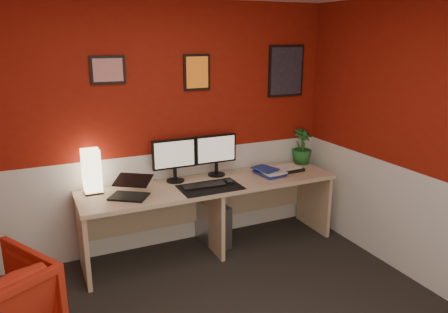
{
  "coord_description": "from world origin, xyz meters",
  "views": [
    {
      "loc": [
        -1.03,
        -2.34,
        2.14
      ],
      "look_at": [
        0.6,
        1.21,
        1.05
      ],
      "focal_mm": 34.3,
      "sensor_mm": 36.0,
      "label": 1
    }
  ],
  "objects_px": {
    "potted_plant": "(302,146)",
    "pc_tower": "(213,223)",
    "shoji_lamp": "(92,172)",
    "laptop": "(128,186)",
    "desk": "(212,216)",
    "zen_tray": "(285,169)",
    "monitor_right": "(216,149)",
    "monitor_left": "(175,154)"
  },
  "relations": [
    {
      "from": "potted_plant",
      "to": "pc_tower",
      "type": "distance_m",
      "value": 1.35
    },
    {
      "from": "shoji_lamp",
      "to": "potted_plant",
      "type": "bearing_deg",
      "value": -0.07
    },
    {
      "from": "laptop",
      "to": "potted_plant",
      "type": "bearing_deg",
      "value": 42.06
    },
    {
      "from": "desk",
      "to": "pc_tower",
      "type": "xyz_separation_m",
      "value": [
        0.07,
        0.13,
        -0.14
      ]
    },
    {
      "from": "desk",
      "to": "zen_tray",
      "type": "xyz_separation_m",
      "value": [
        0.9,
        0.04,
        0.38
      ]
    },
    {
      "from": "monitor_right",
      "to": "zen_tray",
      "type": "relative_size",
      "value": 1.66
    },
    {
      "from": "desk",
      "to": "zen_tray",
      "type": "bearing_deg",
      "value": 2.51
    },
    {
      "from": "pc_tower",
      "to": "laptop",
      "type": "bearing_deg",
      "value": -175.71
    },
    {
      "from": "potted_plant",
      "to": "pc_tower",
      "type": "relative_size",
      "value": 0.91
    },
    {
      "from": "desk",
      "to": "laptop",
      "type": "xyz_separation_m",
      "value": [
        -0.84,
        -0.06,
        0.47
      ]
    },
    {
      "from": "monitor_right",
      "to": "zen_tray",
      "type": "bearing_deg",
      "value": -12.4
    },
    {
      "from": "desk",
      "to": "monitor_right",
      "type": "bearing_deg",
      "value": 54.23
    },
    {
      "from": "shoji_lamp",
      "to": "monitor_left",
      "type": "bearing_deg",
      "value": -0.5
    },
    {
      "from": "shoji_lamp",
      "to": "pc_tower",
      "type": "xyz_separation_m",
      "value": [
        1.19,
        -0.08,
        -0.7
      ]
    },
    {
      "from": "monitor_right",
      "to": "pc_tower",
      "type": "relative_size",
      "value": 1.29
    },
    {
      "from": "laptop",
      "to": "pc_tower",
      "type": "bearing_deg",
      "value": 46.4
    },
    {
      "from": "shoji_lamp",
      "to": "potted_plant",
      "type": "height_order",
      "value": "potted_plant"
    },
    {
      "from": "desk",
      "to": "laptop",
      "type": "height_order",
      "value": "laptop"
    },
    {
      "from": "monitor_left",
      "to": "pc_tower",
      "type": "bearing_deg",
      "value": -10.37
    },
    {
      "from": "pc_tower",
      "to": "monitor_right",
      "type": "bearing_deg",
      "value": 38.21
    },
    {
      "from": "desk",
      "to": "monitor_left",
      "type": "distance_m",
      "value": 0.75
    },
    {
      "from": "shoji_lamp",
      "to": "pc_tower",
      "type": "bearing_deg",
      "value": -3.71
    },
    {
      "from": "pc_tower",
      "to": "potted_plant",
      "type": "bearing_deg",
      "value": -3.56
    },
    {
      "from": "zen_tray",
      "to": "monitor_left",
      "type": "bearing_deg",
      "value": 172.65
    },
    {
      "from": "desk",
      "to": "pc_tower",
      "type": "relative_size",
      "value": 5.78
    },
    {
      "from": "monitor_right",
      "to": "zen_tray",
      "type": "height_order",
      "value": "monitor_right"
    },
    {
      "from": "monitor_left",
      "to": "potted_plant",
      "type": "relative_size",
      "value": 1.42
    },
    {
      "from": "zen_tray",
      "to": "potted_plant",
      "type": "distance_m",
      "value": 0.4
    },
    {
      "from": "monitor_left",
      "to": "monitor_right",
      "type": "height_order",
      "value": "same"
    },
    {
      "from": "laptop",
      "to": "zen_tray",
      "type": "bearing_deg",
      "value": 38.13
    },
    {
      "from": "laptop",
      "to": "monitor_left",
      "type": "height_order",
      "value": "monitor_left"
    },
    {
      "from": "zen_tray",
      "to": "pc_tower",
      "type": "distance_m",
      "value": 0.98
    },
    {
      "from": "laptop",
      "to": "desk",
      "type": "bearing_deg",
      "value": 38.94
    },
    {
      "from": "shoji_lamp",
      "to": "pc_tower",
      "type": "height_order",
      "value": "shoji_lamp"
    },
    {
      "from": "monitor_right",
      "to": "potted_plant",
      "type": "height_order",
      "value": "monitor_right"
    },
    {
      "from": "monitor_right",
      "to": "pc_tower",
      "type": "xyz_separation_m",
      "value": [
        -0.08,
        -0.08,
        -0.8
      ]
    },
    {
      "from": "monitor_right",
      "to": "potted_plant",
      "type": "relative_size",
      "value": 1.42
    },
    {
      "from": "monitor_right",
      "to": "pc_tower",
      "type": "bearing_deg",
      "value": -134.54
    },
    {
      "from": "laptop",
      "to": "monitor_right",
      "type": "bearing_deg",
      "value": 49.87
    },
    {
      "from": "monitor_left",
      "to": "shoji_lamp",
      "type": "bearing_deg",
      "value": 179.5
    },
    {
      "from": "desk",
      "to": "shoji_lamp",
      "type": "height_order",
      "value": "shoji_lamp"
    },
    {
      "from": "shoji_lamp",
      "to": "laptop",
      "type": "relative_size",
      "value": 1.21
    }
  ]
}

